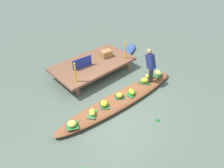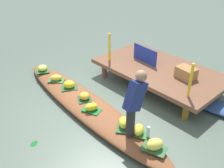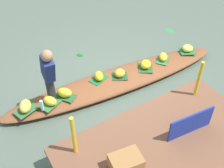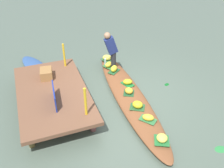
{
  "view_description": "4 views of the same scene",
  "coord_description": "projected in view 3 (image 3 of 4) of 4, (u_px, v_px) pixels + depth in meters",
  "views": [
    {
      "loc": [
        -3.65,
        -3.53,
        4.61
      ],
      "look_at": [
        0.09,
        0.53,
        0.43
      ],
      "focal_mm": 32.04,
      "sensor_mm": 36.0,
      "label": 1
    },
    {
      "loc": [
        3.83,
        -2.75,
        3.35
      ],
      "look_at": [
        0.21,
        0.62,
        0.48
      ],
      "focal_mm": 41.16,
      "sensor_mm": 36.0,
      "label": 2
    },
    {
      "loc": [
        2.45,
        3.84,
        4.01
      ],
      "look_at": [
        0.31,
        0.27,
        0.35
      ],
      "focal_mm": 44.97,
      "sensor_mm": 36.0,
      "label": 3
    },
    {
      "loc": [
        -5.07,
        2.4,
        4.32
      ],
      "look_at": [
        0.08,
        0.47,
        0.56
      ],
      "focal_mm": 39.71,
      "sensor_mm": 36.0,
      "label": 4
    }
  ],
  "objects": [
    {
      "name": "dock_platform",
      "position": [
        163.0,
        148.0,
        4.32
      ],
      "size": [
        3.2,
        1.8,
        0.48
      ],
      "color": "brown",
      "rests_on": "ground"
    },
    {
      "name": "banana_bunch_6",
      "position": [
        188.0,
        48.0,
        6.58
      ],
      "size": [
        0.35,
        0.35,
        0.15
      ],
      "primitive_type": "ellipsoid",
      "rotation": [
        0.0,
        0.0,
        0.84
      ],
      "color": "#F5DA55",
      "rests_on": "vendor_boat"
    },
    {
      "name": "drifting_plant_1",
      "position": [
        169.0,
        30.0,
        7.77
      ],
      "size": [
        0.21,
        0.29,
        0.01
      ],
      "primitive_type": "ellipsoid",
      "rotation": [
        0.0,
        0.0,
        1.51
      ],
      "color": "#308842",
      "rests_on": "ground"
    },
    {
      "name": "leaf_mat_1",
      "position": [
        99.0,
        79.0,
        5.85
      ],
      "size": [
        0.44,
        0.35,
        0.01
      ],
      "primitive_type": "cube",
      "rotation": [
        0.0,
        0.0,
        0.34
      ],
      "color": "#1C7031",
      "rests_on": "vendor_boat"
    },
    {
      "name": "banana_bunch_5",
      "position": [
        25.0,
        106.0,
        5.13
      ],
      "size": [
        0.32,
        0.36,
        0.2
      ],
      "primitive_type": "ellipsoid",
      "rotation": [
        0.0,
        0.0,
        4.26
      ],
      "color": "#F5E053",
      "rests_on": "vendor_boat"
    },
    {
      "name": "banana_bunch_2",
      "position": [
        50.0,
        101.0,
        5.24
      ],
      "size": [
        0.3,
        0.33,
        0.17
      ],
      "primitive_type": "ellipsoid",
      "rotation": [
        0.0,
        0.0,
        2.1
      ],
      "color": "yellow",
      "rests_on": "vendor_boat"
    },
    {
      "name": "canal_water",
      "position": [
        118.0,
        84.0,
        6.07
      ],
      "size": [
        40.0,
        40.0,
        0.0
      ],
      "primitive_type": "plane",
      "color": "#536355",
      "rests_on": "ground"
    },
    {
      "name": "banana_bunch_7",
      "position": [
        64.0,
        93.0,
        5.4
      ],
      "size": [
        0.33,
        0.33,
        0.19
      ],
      "primitive_type": "ellipsoid",
      "rotation": [
        0.0,
        0.0,
        2.38
      ],
      "color": "yellow",
      "rests_on": "vendor_boat"
    },
    {
      "name": "leaf_mat_5",
      "position": [
        26.0,
        110.0,
        5.19
      ],
      "size": [
        0.49,
        0.39,
        0.01
      ],
      "primitive_type": "cube",
      "rotation": [
        0.0,
        0.0,
        0.32
      ],
      "color": "#346839",
      "rests_on": "vendor_boat"
    },
    {
      "name": "railing_post_west",
      "position": [
        199.0,
        79.0,
        4.89
      ],
      "size": [
        0.06,
        0.06,
        0.74
      ],
      "primitive_type": "cylinder",
      "color": "yellow",
      "rests_on": "dock_platform"
    },
    {
      "name": "leaf_mat_6",
      "position": [
        187.0,
        51.0,
        6.63
      ],
      "size": [
        0.45,
        0.44,
        0.01
      ],
      "primitive_type": "cube",
      "rotation": [
        0.0,
        0.0,
        2.68
      ],
      "color": "#267236",
      "rests_on": "vendor_boat"
    },
    {
      "name": "leaf_mat_0",
      "position": [
        163.0,
        59.0,
        6.37
      ],
      "size": [
        0.46,
        0.43,
        0.01
      ],
      "primitive_type": "cube",
      "rotation": [
        0.0,
        0.0,
        0.66
      ],
      "color": "#357A43",
      "rests_on": "vendor_boat"
    },
    {
      "name": "banana_bunch_3",
      "position": [
        146.0,
        64.0,
        6.09
      ],
      "size": [
        0.35,
        0.35,
        0.18
      ],
      "primitive_type": "ellipsoid",
      "rotation": [
        0.0,
        0.0,
        0.84
      ],
      "color": "yellow",
      "rests_on": "vendor_boat"
    },
    {
      "name": "banana_bunch_4",
      "position": [
        120.0,
        73.0,
        5.87
      ],
      "size": [
        0.3,
        0.29,
        0.17
      ],
      "primitive_type": "ellipsoid",
      "rotation": [
        0.0,
        0.0,
        0.41
      ],
      "color": "gold",
      "rests_on": "vendor_boat"
    },
    {
      "name": "leaf_mat_2",
      "position": [
        51.0,
        104.0,
        5.3
      ],
      "size": [
        0.45,
        0.38,
        0.01
      ],
      "primitive_type": "cube",
      "rotation": [
        0.0,
        0.0,
        0.44
      ],
      "color": "#37753B",
      "rests_on": "vendor_boat"
    },
    {
      "name": "produce_crate",
      "position": [
        126.0,
        163.0,
        3.89
      ],
      "size": [
        0.48,
        0.38,
        0.26
      ],
      "primitive_type": "cube",
      "rotation": [
        0.0,
        0.0,
        -0.14
      ],
      "color": "#A1703E",
      "rests_on": "dock_platform"
    },
    {
      "name": "leaf_mat_4",
      "position": [
        120.0,
        76.0,
        5.92
      ],
      "size": [
        0.42,
        0.4,
        0.01
      ],
      "primitive_type": "cube",
      "rotation": [
        0.0,
        0.0,
        2.65
      ],
      "color": "#214F2B",
      "rests_on": "vendor_boat"
    },
    {
      "name": "banana_bunch_1",
      "position": [
        99.0,
        76.0,
        5.8
      ],
      "size": [
        0.26,
        0.32,
        0.16
      ],
      "primitive_type": "ellipsoid",
      "rotation": [
        0.0,
        0.0,
        4.38
      ],
      "color": "gold",
      "rests_on": "vendor_boat"
    },
    {
      "name": "banana_bunch_0",
      "position": [
        163.0,
        57.0,
        6.32
      ],
      "size": [
        0.31,
        0.34,
        0.15
      ],
      "primitive_type": "ellipsoid",
      "rotation": [
        0.0,
        0.0,
        0.95
      ],
      "color": "yellow",
      "rests_on": "vendor_boat"
    },
    {
      "name": "leaf_mat_7",
      "position": [
        65.0,
        96.0,
        5.46
      ],
      "size": [
        0.43,
        0.46,
        0.01
      ],
      "primitive_type": "cube",
      "rotation": [
        0.0,
        0.0,
        2.21
      ],
      "color": "#265D32",
      "rests_on": "vendor_boat"
    },
    {
      "name": "railing_post_east",
      "position": [
        74.0,
        136.0,
        3.96
      ],
      "size": [
        0.06,
        0.06,
        0.74
      ],
      "primitive_type": "cylinder",
      "color": "yellow",
      "rests_on": "dock_platform"
    },
    {
      "name": "vendor_boat",
      "position": [
        118.0,
        80.0,
        6.0
      ],
      "size": [
        5.02,
        1.1,
        0.22
      ],
      "primitive_type": "ellipsoid",
      "rotation": [
        0.0,
        0.0,
        -0.06
      ],
      "color": "brown",
      "rests_on": "ground"
    },
    {
      "name": "water_bottle",
      "position": [
        42.0,
        105.0,
        5.12
      ],
      "size": [
        0.06,
        0.06,
        0.23
      ],
      "primitive_type": "cylinder",
      "color": "silver",
      "rests_on": "vendor_boat"
    },
    {
      "name": "market_banner",
      "position": [
        191.0,
        124.0,
        4.34
      ],
      "size": [
        0.81,
        0.1,
        0.41
      ],
      "primitive_type": "cube",
      "rotation": [
        0.0,
        0.0,
        -0.09
      ],
      "color": "navy",
      "rests_on": "dock_platform"
    },
    {
      "name": "vendor_person",
      "position": [
        48.0,
        73.0,
        4.91
      ],
      "size": [
        0.21,
        0.44,
        1.24
      ],
      "color": "#28282D",
      "rests_on": "vendor_boat"
    },
    {
      "name": "drifting_plant_0",
      "position": [
        80.0,
        55.0,
        6.87
      ],
      "size": [
        0.19,
        0.21,
        0.01
      ],
      "primitive_type": "ellipsoid",
      "rotation": [
        0.0,
        0.0,
        2.04
      ],
      "color": "#11621F",
      "rests_on": "ground"
    },
    {
      "name": "leaf_mat_3",
      "position": [
        145.0,
        67.0,
        6.15
      ],
      "size": [
        0.45,
        0.48,
        0.01
      ],
      "primitive_type": "cube",
      "rotation": [
        0.0,
        0.0,
        1.02
      ],
      "color": "#2C5A30",
      "rests_on": "vendor_boat"
    }
  ]
}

